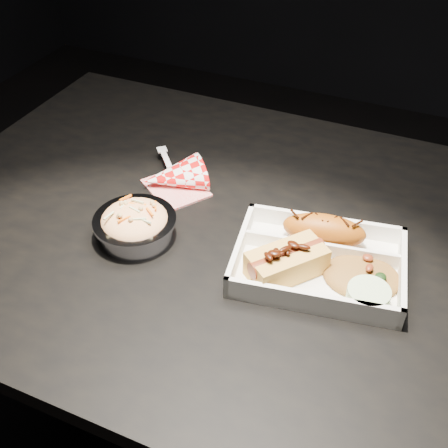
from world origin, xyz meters
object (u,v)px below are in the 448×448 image
Objects in this scene: fried_pastry at (324,230)px; napkin_fork at (173,177)px; food_tray at (318,265)px; hotdog at (287,260)px; dining_table at (254,270)px; foil_coleslaw_cup at (135,223)px.

napkin_fork is (-0.29, 0.05, -0.02)m from fried_pastry.
napkin_fork is (-0.30, 0.11, 0.01)m from food_tray.
fried_pastry is 0.09m from hotdog.
dining_table is at bearing 148.91° from food_tray.
foil_coleslaw_cup is (-0.28, -0.10, -0.00)m from fried_pastry.
fried_pastry is at bearing 19.60° from foil_coleslaw_cup.
dining_table is 0.23m from foil_coleslaw_cup.
food_tray reaches higher than dining_table.
napkin_fork reaches higher than dining_table.
hotdog reaches higher than dining_table.
dining_table is at bearing 83.23° from hotdog.
napkin_fork is (-0.18, 0.06, 0.11)m from dining_table.
napkin_fork reaches higher than foil_coleslaw_cup.
foil_coleslaw_cup reaches higher than fried_pastry.
fried_pastry is (-0.01, 0.05, 0.02)m from food_tray.
hotdog is 0.25m from foil_coleslaw_cup.
foil_coleslaw_cup is at bearing -36.48° from napkin_fork.
hotdog is (-0.04, -0.03, 0.02)m from food_tray.
napkin_fork is at bearing 100.59° from hotdog.
hotdog reaches higher than fried_pastry.
fried_pastry is at bearing 38.35° from napkin_fork.
fried_pastry is 0.82× the size of napkin_fork.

